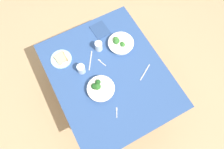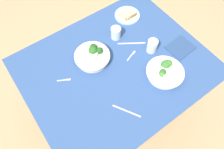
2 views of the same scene
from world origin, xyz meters
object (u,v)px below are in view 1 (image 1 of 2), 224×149
water_glass_side (99,46)px  table_knife_right (91,60)px  broccoli_bowl_near (120,43)px  napkin_folded_upper (100,30)px  bread_side_plate (61,59)px  table_knife_left (145,72)px  water_glass_center (81,69)px  fork_by_near_bowl (102,62)px  fork_by_far_bowl (117,112)px  broccoli_bowl_far (100,89)px

water_glass_side → table_knife_right: size_ratio=0.49×
broccoli_bowl_near → napkin_folded_upper: bearing=20.8°
bread_side_plate → table_knife_left: (-0.51, -0.65, -0.01)m
bread_side_plate → water_glass_side: size_ratio=2.00×
bread_side_plate → table_knife_left: size_ratio=1.08×
water_glass_center → napkin_folded_upper: water_glass_center is taller
water_glass_center → bread_side_plate: bearing=30.7°
bread_side_plate → water_glass_side: water_glass_side is taller
fork_by_near_bowl → table_knife_left: bearing=-153.8°
fork_by_far_bowl → water_glass_center: bearing=39.4°
broccoli_bowl_near → table_knife_right: (-0.02, 0.34, -0.03)m
table_knife_left → table_knife_right: bearing=-72.7°
bread_side_plate → table_knife_right: bearing=-121.2°
table_knife_right → napkin_folded_upper: napkin_folded_upper is taller
fork_by_near_bowl → napkin_folded_upper: bearing=-45.6°
fork_by_far_bowl → table_knife_right: bearing=26.1°
water_glass_center → fork_by_far_bowl: (-0.51, -0.10, -0.05)m
fork_by_near_bowl → napkin_folded_upper: size_ratio=0.54×
fork_by_near_bowl → table_knife_right: (0.07, 0.09, -0.00)m
water_glass_side → bread_side_plate: bearing=79.6°
bread_side_plate → fork_by_near_bowl: (-0.22, -0.33, -0.01)m
fork_by_near_bowl → table_knife_right: size_ratio=0.48×
fork_by_near_bowl → table_knife_right: 0.11m
napkin_folded_upper → fork_by_near_bowl: bearing=155.6°
water_glass_center → water_glass_side: water_glass_side is taller
fork_by_far_bowl → napkin_folded_upper: 0.88m
bread_side_plate → fork_by_near_bowl: 0.40m
table_knife_left → napkin_folded_upper: (0.63, 0.16, 0.00)m
table_knife_right → napkin_folded_upper: size_ratio=1.12×
bread_side_plate → table_knife_left: 0.83m
fork_by_far_bowl → table_knife_left: (0.21, -0.42, -0.00)m
water_glass_side → fork_by_far_bowl: bearing=166.8°
bread_side_plate → water_glass_center: bearing=-149.3°
broccoli_bowl_near → fork_by_near_bowl: broccoli_bowl_near is taller
fork_by_near_bowl → napkin_folded_upper: (0.34, -0.16, 0.00)m
fork_by_near_bowl → table_knife_left: (-0.29, -0.32, -0.00)m
bread_side_plate → napkin_folded_upper: size_ratio=1.09×
broccoli_bowl_near → bread_side_plate: 0.60m
bread_side_plate → fork_by_far_bowl: size_ratio=2.35×
table_knife_right → napkin_folded_upper: (0.27, -0.24, 0.00)m
fork_by_far_bowl → napkin_folded_upper: bearing=10.6°
fork_by_far_bowl → fork_by_near_bowl: 0.51m
bread_side_plate → table_knife_left: bread_side_plate is taller
broccoli_bowl_near → napkin_folded_upper: (0.26, 0.10, -0.03)m
water_glass_center → fork_by_far_bowl: bearing=-168.6°
water_glass_center → fork_by_far_bowl: size_ratio=1.09×
water_glass_side → table_knife_left: 0.52m
fork_by_near_bowl → broccoli_bowl_near: bearing=-92.6°
table_knife_left → fork_by_near_bowl: bearing=-73.6°
broccoli_bowl_far → fork_by_far_bowl: bearing=-172.6°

